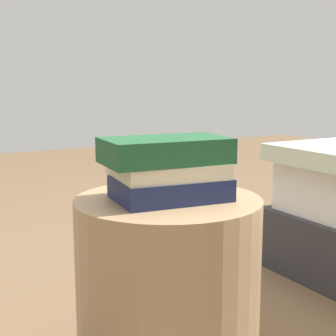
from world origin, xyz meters
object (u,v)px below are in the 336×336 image
book_forest (165,150)px  book_navy (170,188)px  side_table (168,290)px  book_cream (166,169)px

book_forest → book_navy: bearing=-174.0°
side_table → book_forest: size_ratio=1.63×
side_table → book_cream: book_cream is taller
book_cream → book_forest: book_forest is taller
book_navy → book_forest: 0.08m
book_navy → book_forest: (0.01, 0.00, 0.08)m
side_table → book_forest: 0.32m
book_navy → book_cream: (-0.00, -0.02, 0.04)m
side_table → book_navy: (0.00, 0.01, 0.24)m
book_cream → side_table: bearing=101.4°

